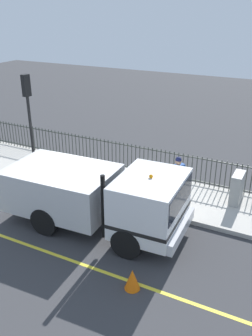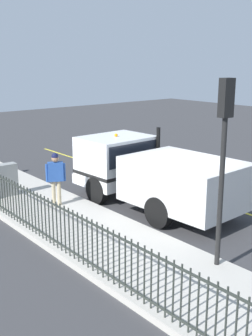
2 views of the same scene
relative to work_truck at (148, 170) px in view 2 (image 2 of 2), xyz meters
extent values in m
plane|color=#38383A|center=(0.11, 1.60, -1.27)|extent=(60.92, 60.92, 0.00)
cube|color=#B7B2A8|center=(3.00, 1.60, -1.19)|extent=(2.96, 27.69, 0.16)
cube|color=yellow|center=(-1.99, 1.60, -1.27)|extent=(0.12, 24.92, 0.01)
cube|color=white|center=(0.08, -1.64, 0.07)|extent=(2.58, 2.04, 1.73)
cube|color=black|center=(0.08, -1.64, 0.45)|extent=(2.38, 2.07, 0.76)
cube|color=silver|center=(-0.07, 1.60, -0.08)|extent=(2.66, 3.72, 1.43)
cube|color=silver|center=(0.13, -2.68, -0.64)|extent=(2.37, 0.31, 0.36)
cube|color=black|center=(0.08, -1.64, -0.31)|extent=(2.61, 2.06, 0.12)
cylinder|color=black|center=(1.19, -1.30, -0.79)|extent=(0.35, 0.97, 0.96)
cylinder|color=black|center=(-1.06, -1.41, -0.79)|extent=(0.35, 0.97, 0.96)
cylinder|color=black|center=(1.05, 1.65, -0.79)|extent=(0.35, 0.97, 0.96)
cylinder|color=black|center=(-1.20, 1.55, -0.79)|extent=(0.35, 0.97, 0.96)
sphere|color=orange|center=(0.08, -1.64, 0.99)|extent=(0.12, 0.12, 0.12)
cylinder|color=black|center=(-1.07, -0.63, 0.25)|extent=(0.14, 0.14, 2.07)
cube|color=#264C99|center=(2.63, -1.63, 0.06)|extent=(0.55, 0.44, 0.63)
sphere|color=#997051|center=(2.63, -1.63, 0.49)|extent=(0.23, 0.23, 0.23)
sphere|color=#14193F|center=(2.63, -1.63, 0.57)|extent=(0.22, 0.22, 0.22)
cylinder|color=tan|center=(2.71, -1.67, -0.68)|extent=(0.13, 0.13, 0.85)
cylinder|color=tan|center=(2.55, -1.59, -0.68)|extent=(0.13, 0.13, 0.85)
cylinder|color=#264C99|center=(2.88, -1.76, 0.02)|extent=(0.09, 0.09, 0.60)
cylinder|color=#264C99|center=(2.38, -1.50, 0.02)|extent=(0.09, 0.09, 0.60)
cylinder|color=#2D332D|center=(4.33, -2.26, -0.48)|extent=(0.04, 0.04, 1.27)
cylinder|color=#2D332D|center=(4.33, -2.06, -0.48)|extent=(0.04, 0.04, 1.27)
cylinder|color=#2D332D|center=(4.33, -1.86, -0.48)|extent=(0.04, 0.04, 1.27)
cylinder|color=#2D332D|center=(4.33, -1.67, -0.48)|extent=(0.04, 0.04, 1.27)
cylinder|color=#2D332D|center=(4.33, -1.47, -0.48)|extent=(0.04, 0.04, 1.27)
cylinder|color=#2D332D|center=(4.33, -1.27, -0.48)|extent=(0.04, 0.04, 1.27)
cylinder|color=#2D332D|center=(4.33, -1.07, -0.48)|extent=(0.04, 0.04, 1.27)
cylinder|color=#2D332D|center=(4.33, -0.87, -0.48)|extent=(0.04, 0.04, 1.27)
cylinder|color=#2D332D|center=(4.33, -0.68, -0.48)|extent=(0.04, 0.04, 1.27)
cylinder|color=#2D332D|center=(4.33, -0.48, -0.48)|extent=(0.04, 0.04, 1.27)
cylinder|color=#2D332D|center=(4.33, -0.28, -0.48)|extent=(0.04, 0.04, 1.27)
cylinder|color=#2D332D|center=(4.33, -0.08, -0.48)|extent=(0.04, 0.04, 1.27)
cylinder|color=#2D332D|center=(4.33, 0.11, -0.48)|extent=(0.04, 0.04, 1.27)
cylinder|color=#2D332D|center=(4.33, 0.31, -0.48)|extent=(0.04, 0.04, 1.27)
cylinder|color=#2D332D|center=(4.33, 0.51, -0.48)|extent=(0.04, 0.04, 1.27)
cylinder|color=#2D332D|center=(4.33, 0.71, -0.48)|extent=(0.04, 0.04, 1.27)
cylinder|color=#2D332D|center=(4.33, 0.91, -0.48)|extent=(0.04, 0.04, 1.27)
cylinder|color=#2D332D|center=(4.33, 1.10, -0.48)|extent=(0.04, 0.04, 1.27)
cylinder|color=#2D332D|center=(4.33, 1.30, -0.48)|extent=(0.04, 0.04, 1.27)
cylinder|color=#2D332D|center=(4.33, 1.50, -0.48)|extent=(0.04, 0.04, 1.27)
cylinder|color=#2D332D|center=(4.33, 1.70, -0.48)|extent=(0.04, 0.04, 1.27)
cylinder|color=#2D332D|center=(4.33, 1.90, -0.48)|extent=(0.04, 0.04, 1.27)
cylinder|color=#2D332D|center=(4.33, 2.09, -0.48)|extent=(0.04, 0.04, 1.27)
cylinder|color=#2D332D|center=(4.33, 2.29, -0.48)|extent=(0.04, 0.04, 1.27)
cylinder|color=#2D332D|center=(4.33, 2.49, -0.48)|extent=(0.04, 0.04, 1.27)
cylinder|color=#2D332D|center=(4.33, 2.69, -0.48)|extent=(0.04, 0.04, 1.27)
cylinder|color=#2D332D|center=(4.33, 2.88, -0.48)|extent=(0.04, 0.04, 1.27)
cylinder|color=#2D332D|center=(4.33, 3.08, -0.48)|extent=(0.04, 0.04, 1.27)
cylinder|color=#2D332D|center=(4.33, 3.28, -0.48)|extent=(0.04, 0.04, 1.27)
cylinder|color=#2D332D|center=(4.33, 3.48, -0.48)|extent=(0.04, 0.04, 1.27)
cylinder|color=#2D332D|center=(4.33, 3.68, -0.48)|extent=(0.04, 0.04, 1.27)
cylinder|color=#2D332D|center=(4.33, 3.87, -0.48)|extent=(0.04, 0.04, 1.27)
cylinder|color=#2D332D|center=(4.33, 4.07, -0.48)|extent=(0.04, 0.04, 1.27)
cylinder|color=#2D332D|center=(4.33, 4.27, -0.48)|extent=(0.04, 0.04, 1.27)
cylinder|color=#2D332D|center=(4.33, 4.47, -0.48)|extent=(0.04, 0.04, 1.27)
cylinder|color=#2D332D|center=(4.33, 4.66, -0.48)|extent=(0.04, 0.04, 1.27)
cylinder|color=#2D332D|center=(4.33, 4.86, -0.48)|extent=(0.04, 0.04, 1.27)
cylinder|color=#2D332D|center=(4.33, 5.06, -0.48)|extent=(0.04, 0.04, 1.27)
cylinder|color=#2D332D|center=(4.33, 5.26, -0.48)|extent=(0.04, 0.04, 1.27)
cylinder|color=#2D332D|center=(4.33, 5.46, -0.48)|extent=(0.04, 0.04, 1.27)
cylinder|color=#2D332D|center=(4.33, 5.65, -0.48)|extent=(0.04, 0.04, 1.27)
cylinder|color=#2D332D|center=(4.33, 5.85, -0.48)|extent=(0.04, 0.04, 1.27)
cylinder|color=#2D332D|center=(4.33, 6.05, -0.48)|extent=(0.04, 0.04, 1.27)
cylinder|color=#2D332D|center=(4.33, 6.25, -0.48)|extent=(0.04, 0.04, 1.27)
cylinder|color=#2D332D|center=(4.33, 6.44, -0.48)|extent=(0.04, 0.04, 1.27)
cylinder|color=#2D332D|center=(4.33, 6.64, -0.48)|extent=(0.04, 0.04, 1.27)
cylinder|color=#2D332D|center=(4.33, 6.84, -0.48)|extent=(0.04, 0.04, 1.27)
cylinder|color=#2D332D|center=(4.33, 7.04, -0.48)|extent=(0.04, 0.04, 1.27)
cube|color=#2D332D|center=(4.33, 1.60, 0.06)|extent=(0.04, 23.54, 0.04)
cube|color=#2D332D|center=(4.33, 1.60, -0.96)|extent=(0.04, 23.54, 0.04)
cylinder|color=black|center=(1.84, 4.50, 1.07)|extent=(0.12, 0.12, 4.37)
cube|color=black|center=(1.84, 4.50, 2.83)|extent=(0.32, 0.24, 0.85)
sphere|color=red|center=(1.84, 4.50, 3.09)|extent=(0.16, 0.16, 0.16)
sphere|color=yellow|center=(1.84, 4.50, 2.83)|extent=(0.16, 0.16, 0.16)
sphere|color=green|center=(1.84, 4.50, 2.58)|extent=(0.16, 0.16, 0.16)
cube|color=gray|center=(3.55, -3.66, -0.53)|extent=(0.89, 0.36, 1.17)
cone|color=orange|center=(-2.21, -2.16, -0.97)|extent=(0.43, 0.43, 0.61)
camera|label=1|loc=(-9.06, -5.49, 5.69)|focal=38.91mm
camera|label=2|loc=(9.40, 10.27, 3.64)|focal=45.37mm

